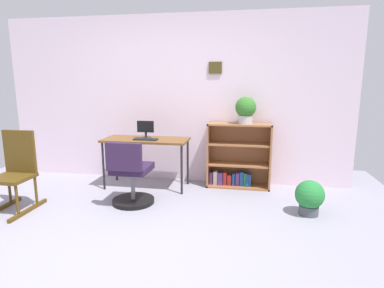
{
  "coord_description": "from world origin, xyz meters",
  "views": [
    {
      "loc": [
        1.12,
        -2.5,
        1.49
      ],
      "look_at": [
        0.48,
        1.11,
        0.77
      ],
      "focal_mm": 29.59,
      "sensor_mm": 36.0,
      "label": 1
    }
  ],
  "objects_px": {
    "potted_plant_on_shelf": "(246,109)",
    "desk": "(146,143)",
    "bookshelf_low": "(237,158)",
    "office_chair": "(131,178)",
    "potted_plant_floor": "(310,197)",
    "rocking_chair": "(16,171)",
    "monitor": "(146,129)",
    "keyboard": "(146,139)"
  },
  "relations": [
    {
      "from": "potted_plant_on_shelf",
      "to": "desk",
      "type": "bearing_deg",
      "value": -171.1
    },
    {
      "from": "bookshelf_low",
      "to": "potted_plant_on_shelf",
      "type": "bearing_deg",
      "value": -32.35
    },
    {
      "from": "office_chair",
      "to": "bookshelf_low",
      "type": "relative_size",
      "value": 0.88
    },
    {
      "from": "office_chair",
      "to": "potted_plant_on_shelf",
      "type": "relative_size",
      "value": 2.19
    },
    {
      "from": "office_chair",
      "to": "potted_plant_floor",
      "type": "bearing_deg",
      "value": 1.89
    },
    {
      "from": "rocking_chair",
      "to": "potted_plant_on_shelf",
      "type": "xyz_separation_m",
      "value": [
        2.63,
        1.25,
        0.65
      ]
    },
    {
      "from": "rocking_chair",
      "to": "potted_plant_floor",
      "type": "distance_m",
      "value": 3.41
    },
    {
      "from": "monitor",
      "to": "potted_plant_on_shelf",
      "type": "bearing_deg",
      "value": 7.16
    },
    {
      "from": "rocking_chair",
      "to": "office_chair",
      "type": "bearing_deg",
      "value": 14.95
    },
    {
      "from": "monitor",
      "to": "rocking_chair",
      "type": "bearing_deg",
      "value": -139.27
    },
    {
      "from": "office_chair",
      "to": "rocking_chair",
      "type": "bearing_deg",
      "value": -165.05
    },
    {
      "from": "potted_plant_on_shelf",
      "to": "rocking_chair",
      "type": "bearing_deg",
      "value": -154.62
    },
    {
      "from": "office_chair",
      "to": "potted_plant_on_shelf",
      "type": "bearing_deg",
      "value": 33.93
    },
    {
      "from": "monitor",
      "to": "potted_plant_floor",
      "type": "relative_size",
      "value": 0.61
    },
    {
      "from": "keyboard",
      "to": "potted_plant_on_shelf",
      "type": "distance_m",
      "value": 1.44
    },
    {
      "from": "rocking_chair",
      "to": "potted_plant_floor",
      "type": "bearing_deg",
      "value": 6.96
    },
    {
      "from": "bookshelf_low",
      "to": "keyboard",
      "type": "bearing_deg",
      "value": -163.77
    },
    {
      "from": "monitor",
      "to": "rocking_chair",
      "type": "height_order",
      "value": "monitor"
    },
    {
      "from": "monitor",
      "to": "bookshelf_low",
      "type": "xyz_separation_m",
      "value": [
        1.29,
        0.23,
        -0.42
      ]
    },
    {
      "from": "office_chair",
      "to": "potted_plant_floor",
      "type": "distance_m",
      "value": 2.1
    },
    {
      "from": "desk",
      "to": "bookshelf_low",
      "type": "xyz_separation_m",
      "value": [
        1.27,
        0.27,
        -0.24
      ]
    },
    {
      "from": "desk",
      "to": "office_chair",
      "type": "relative_size",
      "value": 1.47
    },
    {
      "from": "desk",
      "to": "monitor",
      "type": "xyz_separation_m",
      "value": [
        -0.01,
        0.04,
        0.18
      ]
    },
    {
      "from": "monitor",
      "to": "potted_plant_on_shelf",
      "type": "distance_m",
      "value": 1.42
    },
    {
      "from": "monitor",
      "to": "keyboard",
      "type": "height_order",
      "value": "monitor"
    },
    {
      "from": "office_chair",
      "to": "monitor",
      "type": "bearing_deg",
      "value": 93.06
    },
    {
      "from": "office_chair",
      "to": "desk",
      "type": "bearing_deg",
      "value": 92.07
    },
    {
      "from": "potted_plant_floor",
      "to": "monitor",
      "type": "bearing_deg",
      "value": 162.79
    },
    {
      "from": "bookshelf_low",
      "to": "office_chair",
      "type": "bearing_deg",
      "value": -142.4
    },
    {
      "from": "keyboard",
      "to": "rocking_chair",
      "type": "xyz_separation_m",
      "value": [
        -1.29,
        -0.94,
        -0.25
      ]
    },
    {
      "from": "potted_plant_floor",
      "to": "office_chair",
      "type": "bearing_deg",
      "value": -178.11
    },
    {
      "from": "keyboard",
      "to": "office_chair",
      "type": "relative_size",
      "value": 0.4
    },
    {
      "from": "bookshelf_low",
      "to": "potted_plant_on_shelf",
      "type": "xyz_separation_m",
      "value": [
        0.09,
        -0.06,
        0.71
      ]
    },
    {
      "from": "monitor",
      "to": "rocking_chair",
      "type": "xyz_separation_m",
      "value": [
        -1.25,
        -1.07,
        -0.36
      ]
    },
    {
      "from": "monitor",
      "to": "office_chair",
      "type": "height_order",
      "value": "monitor"
    },
    {
      "from": "potted_plant_floor",
      "to": "keyboard",
      "type": "bearing_deg",
      "value": 165.8
    },
    {
      "from": "rocking_chair",
      "to": "monitor",
      "type": "bearing_deg",
      "value": 40.73
    },
    {
      "from": "desk",
      "to": "keyboard",
      "type": "relative_size",
      "value": 3.65
    },
    {
      "from": "rocking_chair",
      "to": "desk",
      "type": "bearing_deg",
      "value": 39.32
    },
    {
      "from": "bookshelf_low",
      "to": "potted_plant_floor",
      "type": "bearing_deg",
      "value": -46.61
    },
    {
      "from": "keyboard",
      "to": "potted_plant_floor",
      "type": "xyz_separation_m",
      "value": [
        2.09,
        -0.53,
        -0.5
      ]
    },
    {
      "from": "office_chair",
      "to": "potted_plant_floor",
      "type": "relative_size",
      "value": 2.02
    }
  ]
}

